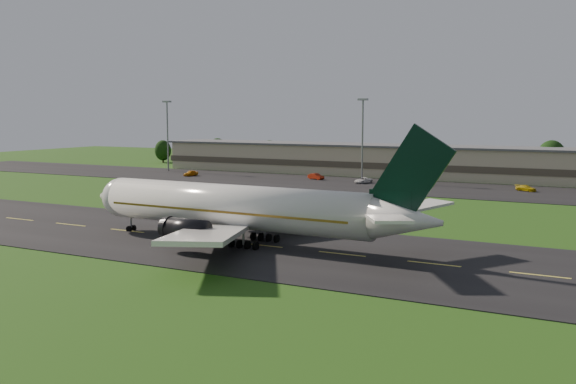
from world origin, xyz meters
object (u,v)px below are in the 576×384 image
at_px(airliner, 240,208).
at_px(service_vehicle_b, 316,176).
at_px(light_mast_west, 167,127).
at_px(light_mast_centre, 363,130).
at_px(terminal, 388,161).
at_px(service_vehicle_d, 526,188).
at_px(service_vehicle_a, 191,173).
at_px(service_vehicle_c, 363,180).

distance_m(airliner, service_vehicle_b, 81.70).
bearing_deg(light_mast_west, light_mast_centre, 0.00).
relative_size(terminal, service_vehicle_d, 32.63).
bearing_deg(service_vehicle_a, service_vehicle_d, 14.82).
bearing_deg(terminal, light_mast_west, -165.24).
xyz_separation_m(light_mast_centre, service_vehicle_c, (2.36, -5.30, -11.97)).
relative_size(light_mast_west, service_vehicle_a, 4.70).
relative_size(service_vehicle_a, service_vehicle_c, 0.90).
distance_m(light_mast_west, service_vehicle_a, 21.44).
distance_m(terminal, service_vehicle_c, 21.75).
bearing_deg(terminal, service_vehicle_c, -87.45).
relative_size(light_mast_west, light_mast_centre, 1.00).
bearing_deg(service_vehicle_a, service_vehicle_b, 23.32).
bearing_deg(service_vehicle_b, terminal, -15.25).
height_order(airliner, service_vehicle_b, airliner).
bearing_deg(terminal, service_vehicle_d, -28.46).
relative_size(airliner, service_vehicle_d, 11.53).
distance_m(light_mast_west, service_vehicle_d, 99.95).
relative_size(light_mast_centre, service_vehicle_a, 4.70).
height_order(light_mast_west, light_mast_centre, same).
bearing_deg(light_mast_centre, light_mast_west, 180.00).
bearing_deg(service_vehicle_b, service_vehicle_a, 121.57).
distance_m(light_mast_west, service_vehicle_c, 63.72).
bearing_deg(service_vehicle_c, service_vehicle_a, -154.74).
bearing_deg(service_vehicle_a, service_vehicle_c, 16.41).
height_order(airliner, light_mast_centre, light_mast_centre).
bearing_deg(airliner, service_vehicle_c, 99.67).
bearing_deg(service_vehicle_c, light_mast_west, -164.86).
xyz_separation_m(airliner, service_vehicle_d, (25.28, 75.75, -3.92)).
bearing_deg(light_mast_centre, service_vehicle_c, -66.00).
xyz_separation_m(airliner, service_vehicle_a, (-58.87, 70.35, -3.82)).
bearing_deg(service_vehicle_a, light_mast_centre, 23.26).
height_order(airliner, service_vehicle_c, airliner).
relative_size(light_mast_centre, service_vehicle_b, 4.47).
distance_m(light_mast_centre, service_vehicle_b, 16.68).
bearing_deg(service_vehicle_a, light_mast_west, 158.32).
xyz_separation_m(terminal, light_mast_west, (-61.40, -16.18, 8.75)).
xyz_separation_m(terminal, service_vehicle_c, (0.96, -21.48, -3.22)).
height_order(light_mast_centre, service_vehicle_c, light_mast_centre).
distance_m(light_mast_west, service_vehicle_b, 50.04).
xyz_separation_m(light_mast_centre, service_vehicle_a, (-45.02, -9.66, -11.90)).
xyz_separation_m(service_vehicle_a, service_vehicle_d, (84.15, 5.40, -0.09)).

